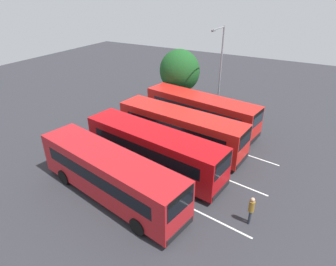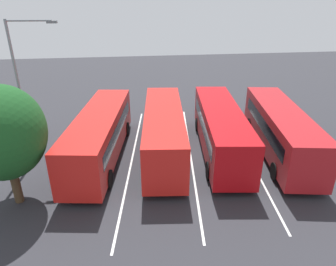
# 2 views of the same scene
# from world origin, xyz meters

# --- Properties ---
(ground_plane) EXTENTS (77.59, 77.59, 0.00)m
(ground_plane) POSITION_xyz_m (0.00, 0.00, 0.00)
(ground_plane) COLOR #2B2B30
(bus_far_left) EXTENTS (11.26, 4.36, 3.10)m
(bus_far_left) POSITION_xyz_m (-0.49, -6.02, 1.72)
(bus_far_left) COLOR #AD191E
(bus_far_left) RESTS_ON ground
(bus_center_left) EXTENTS (11.23, 3.90, 3.10)m
(bus_center_left) POSITION_xyz_m (0.22, -2.07, 1.72)
(bus_center_left) COLOR #B70C11
(bus_center_left) RESTS_ON ground
(bus_center_right) EXTENTS (11.21, 3.64, 3.10)m
(bus_center_right) POSITION_xyz_m (0.43, 1.78, 1.72)
(bus_center_right) COLOR red
(bus_center_right) RESTS_ON ground
(bus_far_right) EXTENTS (11.25, 4.12, 3.10)m
(bus_far_right) POSITION_xyz_m (0.42, 5.96, 1.72)
(bus_far_right) COLOR red
(bus_far_right) RESTS_ON ground
(pedestrian) EXTENTS (0.32, 0.32, 1.81)m
(pedestrian) POSITION_xyz_m (7.81, -4.03, 1.08)
(pedestrian) COLOR #232833
(pedestrian) RESTS_ON ground
(street_lamp) EXTENTS (0.31, 2.81, 8.76)m
(street_lamp) POSITION_xyz_m (0.50, 10.12, 5.02)
(street_lamp) COLOR gray
(street_lamp) RESTS_ON ground
(depot_tree) EXTENTS (4.38, 3.94, 6.26)m
(depot_tree) POSITION_xyz_m (-3.90, 9.98, 3.94)
(depot_tree) COLOR #4C3823
(depot_tree) RESTS_ON ground
(lane_stripe_outer_left) EXTENTS (16.61, 2.34, 0.01)m
(lane_stripe_outer_left) POSITION_xyz_m (0.00, -3.97, 0.00)
(lane_stripe_outer_left) COLOR silver
(lane_stripe_outer_left) RESTS_ON ground
(lane_stripe_inner_left) EXTENTS (16.61, 2.34, 0.01)m
(lane_stripe_inner_left) POSITION_xyz_m (0.00, 0.00, 0.00)
(lane_stripe_inner_left) COLOR silver
(lane_stripe_inner_left) RESTS_ON ground
(lane_stripe_inner_right) EXTENTS (16.61, 2.34, 0.01)m
(lane_stripe_inner_right) POSITION_xyz_m (0.00, 3.97, 0.00)
(lane_stripe_inner_right) COLOR silver
(lane_stripe_inner_right) RESTS_ON ground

